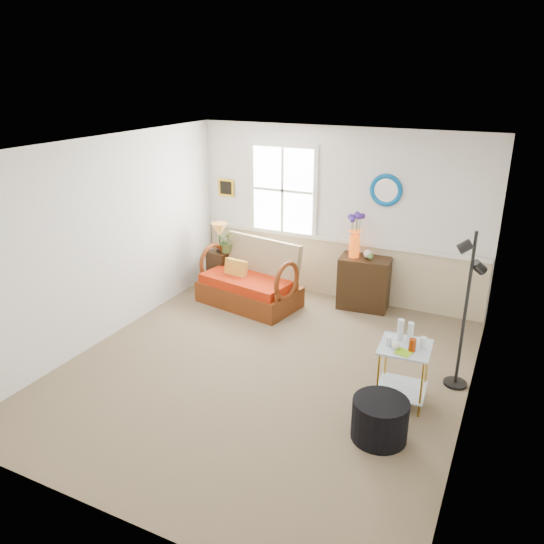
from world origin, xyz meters
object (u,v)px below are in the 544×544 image
at_px(loveseat, 249,274).
at_px(cabinet, 364,283).
at_px(floor_lamp, 465,312).
at_px(side_table, 403,374).
at_px(lamp_stand, 222,269).
at_px(ottoman, 380,419).

xyz_separation_m(loveseat, cabinet, (1.59, 0.65, -0.09)).
bearing_deg(floor_lamp, cabinet, 120.48).
height_order(side_table, floor_lamp, floor_lamp).
relative_size(loveseat, side_table, 2.22).
bearing_deg(lamp_stand, loveseat, -29.02).
relative_size(cabinet, floor_lamp, 0.43).
distance_m(side_table, ottoman, 0.72).
distance_m(lamp_stand, floor_lamp, 4.14).
height_order(cabinet, side_table, cabinet).
bearing_deg(ottoman, floor_lamp, 67.49).
distance_m(cabinet, floor_lamp, 2.29).
xyz_separation_m(side_table, ottoman, (-0.05, -0.71, -0.12)).
bearing_deg(side_table, loveseat, 150.12).
bearing_deg(cabinet, lamp_stand, -179.01).
bearing_deg(floor_lamp, loveseat, 149.38).
bearing_deg(lamp_stand, floor_lamp, -19.19).
bearing_deg(side_table, cabinet, 116.20).
height_order(loveseat, floor_lamp, floor_lamp).
relative_size(loveseat, ottoman, 2.72).
relative_size(lamp_stand, side_table, 0.95).
distance_m(cabinet, side_table, 2.43).
bearing_deg(cabinet, loveseat, -162.99).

